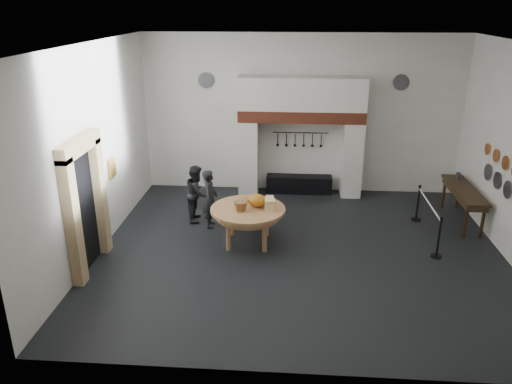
# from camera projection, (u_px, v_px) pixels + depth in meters

# --- Properties ---
(floor) EXTENTS (9.00, 8.00, 0.02)m
(floor) POSITION_uv_depth(u_px,v_px,m) (300.00, 251.00, 11.27)
(floor) COLOR black
(floor) RESTS_ON ground
(ceiling) EXTENTS (9.00, 8.00, 0.02)m
(ceiling) POSITION_uv_depth(u_px,v_px,m) (307.00, 44.00, 9.66)
(ceiling) COLOR silver
(ceiling) RESTS_ON wall_back
(wall_back) EXTENTS (9.00, 0.02, 4.50)m
(wall_back) POSITION_uv_depth(u_px,v_px,m) (301.00, 115.00, 14.19)
(wall_back) COLOR white
(wall_back) RESTS_ON floor
(wall_front) EXTENTS (9.00, 0.02, 4.50)m
(wall_front) POSITION_uv_depth(u_px,v_px,m) (307.00, 240.00, 6.74)
(wall_front) COLOR white
(wall_front) RESTS_ON floor
(wall_left) EXTENTS (0.02, 8.00, 4.50)m
(wall_left) POSITION_uv_depth(u_px,v_px,m) (94.00, 151.00, 10.78)
(wall_left) COLOR white
(wall_left) RESTS_ON floor
(chimney_pier_left) EXTENTS (0.55, 0.70, 2.15)m
(chimney_pier_left) POSITION_uv_depth(u_px,v_px,m) (249.00, 157.00, 14.39)
(chimney_pier_left) COLOR silver
(chimney_pier_left) RESTS_ON floor
(chimney_pier_right) EXTENTS (0.55, 0.70, 2.15)m
(chimney_pier_right) POSITION_uv_depth(u_px,v_px,m) (352.00, 159.00, 14.19)
(chimney_pier_right) COLOR silver
(chimney_pier_right) RESTS_ON floor
(hearth_brick_band) EXTENTS (3.50, 0.72, 0.32)m
(hearth_brick_band) POSITION_uv_depth(u_px,v_px,m) (301.00, 115.00, 13.85)
(hearth_brick_band) COLOR #9E442B
(hearth_brick_band) RESTS_ON chimney_pier_left
(chimney_hood) EXTENTS (3.50, 0.70, 0.90)m
(chimney_hood) POSITION_uv_depth(u_px,v_px,m) (302.00, 93.00, 13.63)
(chimney_hood) COLOR silver
(chimney_hood) RESTS_ON hearth_brick_band
(iron_range) EXTENTS (1.90, 0.45, 0.50)m
(iron_range) POSITION_uv_depth(u_px,v_px,m) (299.00, 184.00, 14.65)
(iron_range) COLOR black
(iron_range) RESTS_ON floor
(utensil_rail) EXTENTS (1.60, 0.02, 0.02)m
(utensil_rail) POSITION_uv_depth(u_px,v_px,m) (301.00, 133.00, 14.30)
(utensil_rail) COLOR black
(utensil_rail) RESTS_ON wall_back
(door_recess) EXTENTS (0.04, 1.10, 2.50)m
(door_recess) POSITION_uv_depth(u_px,v_px,m) (83.00, 211.00, 10.20)
(door_recess) COLOR black
(door_recess) RESTS_ON floor
(door_jamb_near) EXTENTS (0.22, 0.30, 2.60)m
(door_jamb_near) POSITION_uv_depth(u_px,v_px,m) (73.00, 224.00, 9.53)
(door_jamb_near) COLOR tan
(door_jamb_near) RESTS_ON floor
(door_jamb_far) EXTENTS (0.22, 0.30, 2.60)m
(door_jamb_far) POSITION_uv_depth(u_px,v_px,m) (100.00, 197.00, 10.83)
(door_jamb_far) COLOR tan
(door_jamb_far) RESTS_ON floor
(door_lintel) EXTENTS (0.22, 1.70, 0.30)m
(door_lintel) POSITION_uv_depth(u_px,v_px,m) (79.00, 145.00, 9.70)
(door_lintel) COLOR tan
(door_lintel) RESTS_ON door_jamb_near
(wall_plaque) EXTENTS (0.05, 0.34, 0.44)m
(wall_plaque) POSITION_uv_depth(u_px,v_px,m) (112.00, 168.00, 11.75)
(wall_plaque) COLOR gold
(wall_plaque) RESTS_ON wall_left
(work_table) EXTENTS (1.75, 1.75, 0.07)m
(work_table) POSITION_uv_depth(u_px,v_px,m) (248.00, 210.00, 11.35)
(work_table) COLOR tan
(work_table) RESTS_ON floor
(pumpkin) EXTENTS (0.36, 0.36, 0.31)m
(pumpkin) POSITION_uv_depth(u_px,v_px,m) (257.00, 200.00, 11.36)
(pumpkin) COLOR orange
(pumpkin) RESTS_ON work_table
(cheese_block_big) EXTENTS (0.22, 0.22, 0.24)m
(cheese_block_big) POSITION_uv_depth(u_px,v_px,m) (270.00, 205.00, 11.21)
(cheese_block_big) COLOR #EED48E
(cheese_block_big) RESTS_ON work_table
(cheese_block_small) EXTENTS (0.18, 0.18, 0.20)m
(cheese_block_small) POSITION_uv_depth(u_px,v_px,m) (270.00, 201.00, 11.50)
(cheese_block_small) COLOR #F1D190
(cheese_block_small) RESTS_ON work_table
(wicker_basket) EXTENTS (0.33, 0.33, 0.22)m
(wicker_basket) POSITION_uv_depth(u_px,v_px,m) (241.00, 206.00, 11.17)
(wicker_basket) COLOR olive
(wicker_basket) RESTS_ON work_table
(bread_loaf) EXTENTS (0.31, 0.18, 0.13)m
(bread_loaf) POSITION_uv_depth(u_px,v_px,m) (245.00, 200.00, 11.65)
(bread_loaf) COLOR #A4743A
(bread_loaf) RESTS_ON work_table
(visitor_near) EXTENTS (0.39, 0.56, 1.48)m
(visitor_near) POSITION_uv_depth(u_px,v_px,m) (210.00, 199.00, 12.24)
(visitor_near) COLOR black
(visitor_near) RESTS_ON floor
(visitor_far) EXTENTS (0.56, 0.71, 1.45)m
(visitor_far) POSITION_uv_depth(u_px,v_px,m) (197.00, 193.00, 12.65)
(visitor_far) COLOR black
(visitor_far) RESTS_ON floor
(side_table) EXTENTS (0.55, 2.20, 0.06)m
(side_table) POSITION_uv_depth(u_px,v_px,m) (464.00, 190.00, 12.46)
(side_table) COLOR #322412
(side_table) RESTS_ON floor
(pewter_jug) EXTENTS (0.12, 0.12, 0.22)m
(pewter_jug) POSITION_uv_depth(u_px,v_px,m) (458.00, 177.00, 12.97)
(pewter_jug) COLOR #4C4C51
(pewter_jug) RESTS_ON side_table
(copper_pan_b) EXTENTS (0.03, 0.32, 0.32)m
(copper_pan_b) POSITION_uv_depth(u_px,v_px,m) (505.00, 163.00, 10.97)
(copper_pan_b) COLOR #C6662D
(copper_pan_b) RESTS_ON wall_right
(copper_pan_c) EXTENTS (0.03, 0.30, 0.30)m
(copper_pan_c) POSITION_uv_depth(u_px,v_px,m) (496.00, 156.00, 11.48)
(copper_pan_c) COLOR #C6662D
(copper_pan_c) RESTS_ON wall_right
(copper_pan_d) EXTENTS (0.03, 0.28, 0.28)m
(copper_pan_d) POSITION_uv_depth(u_px,v_px,m) (487.00, 149.00, 11.99)
(copper_pan_d) COLOR #C6662D
(copper_pan_d) RESTS_ON wall_right
(pewter_plate_left) EXTENTS (0.03, 0.40, 0.40)m
(pewter_plate_left) POSITION_uv_depth(u_px,v_px,m) (507.00, 190.00, 10.82)
(pewter_plate_left) COLOR #4C4C51
(pewter_plate_left) RESTS_ON wall_right
(pewter_plate_mid) EXTENTS (0.03, 0.40, 0.40)m
(pewter_plate_mid) POSITION_uv_depth(u_px,v_px,m) (497.00, 180.00, 11.38)
(pewter_plate_mid) COLOR #4C4C51
(pewter_plate_mid) RESTS_ON wall_right
(pewter_plate_right) EXTENTS (0.03, 0.40, 0.40)m
(pewter_plate_right) POSITION_uv_depth(u_px,v_px,m) (488.00, 172.00, 11.94)
(pewter_plate_right) COLOR #4C4C51
(pewter_plate_right) RESTS_ON wall_right
(pewter_plate_back_left) EXTENTS (0.44, 0.03, 0.44)m
(pewter_plate_back_left) POSITION_uv_depth(u_px,v_px,m) (206.00, 80.00, 14.00)
(pewter_plate_back_left) COLOR #4C4C51
(pewter_plate_back_left) RESTS_ON wall_back
(pewter_plate_back_right) EXTENTS (0.44, 0.03, 0.44)m
(pewter_plate_back_right) POSITION_uv_depth(u_px,v_px,m) (401.00, 82.00, 13.63)
(pewter_plate_back_right) COLOR #4C4C51
(pewter_plate_back_right) RESTS_ON wall_back
(barrier_post_near) EXTENTS (0.05, 0.05, 0.90)m
(barrier_post_near) POSITION_uv_depth(u_px,v_px,m) (439.00, 238.00, 10.85)
(barrier_post_near) COLOR black
(barrier_post_near) RESTS_ON floor
(barrier_post_far) EXTENTS (0.05, 0.05, 0.90)m
(barrier_post_far) POSITION_uv_depth(u_px,v_px,m) (418.00, 204.00, 12.71)
(barrier_post_far) COLOR black
(barrier_post_far) RESTS_ON floor
(barrier_rope) EXTENTS (0.04, 2.00, 0.04)m
(barrier_rope) POSITION_uv_depth(u_px,v_px,m) (430.00, 204.00, 11.63)
(barrier_rope) COLOR white
(barrier_rope) RESTS_ON barrier_post_near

